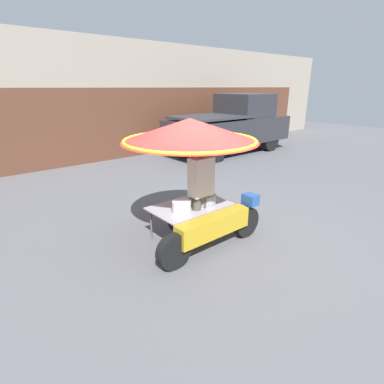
% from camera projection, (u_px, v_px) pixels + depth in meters
% --- Properties ---
extents(ground_plane, '(36.00, 36.00, 0.00)m').
position_uv_depth(ground_plane, '(210.00, 239.00, 5.05)').
color(ground_plane, '#56565B').
extents(shopfront_building, '(28.00, 2.06, 3.95)m').
position_uv_depth(shopfront_building, '(55.00, 102.00, 9.84)').
color(shopfront_building, gray).
rests_on(shopfront_building, ground).
extents(vendor_motorcycle_cart, '(2.10, 2.10, 1.99)m').
position_uv_depth(vendor_motorcycle_cart, '(192.00, 145.00, 4.55)').
color(vendor_motorcycle_cart, black).
rests_on(vendor_motorcycle_cart, ground).
extents(vendor_person, '(0.38, 0.22, 1.63)m').
position_uv_depth(vendor_person, '(201.00, 189.00, 4.70)').
color(vendor_person, '#4C473D').
rests_on(vendor_person, ground).
extents(pickup_truck, '(5.08, 1.92, 2.18)m').
position_uv_depth(pickup_truck, '(232.00, 125.00, 11.44)').
color(pickup_truck, black).
rests_on(pickup_truck, ground).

